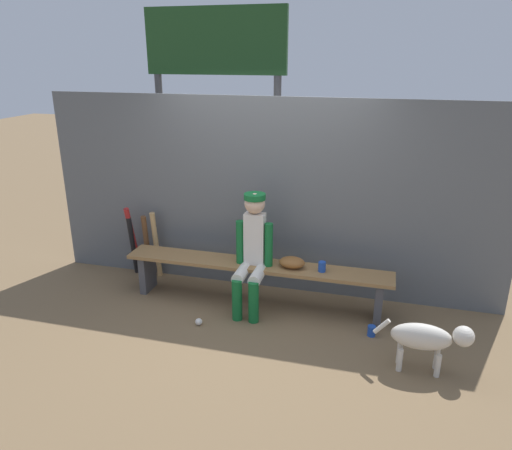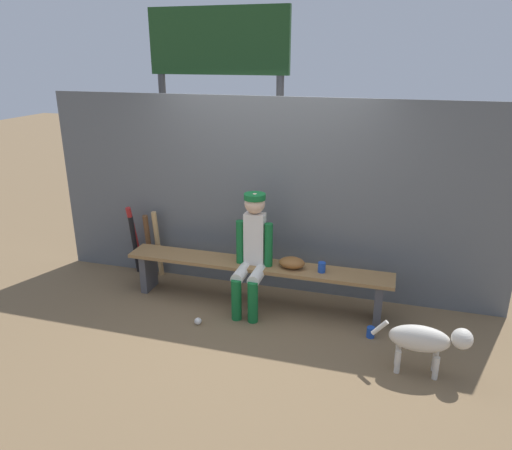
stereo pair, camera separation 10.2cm
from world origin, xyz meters
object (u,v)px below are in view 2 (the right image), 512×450
object	(u,v)px
bat_wood_tan	(158,244)
baseball_glove	(292,263)
player_seated	(252,249)
cup_on_bench	(322,267)
scoreboard	(223,72)
bat_aluminum_black	(135,245)
cup_on_ground	(371,332)
bat_wood_dark	(149,246)
baseball	(198,321)
dugout_bench	(256,272)
bat_aluminum_red	(135,240)
dog	(426,340)

from	to	relation	value
bat_wood_tan	baseball_glove	bearing A→B (deg)	-11.19
player_seated	cup_on_bench	distance (m)	0.76
scoreboard	bat_aluminum_black	bearing A→B (deg)	-120.58
bat_wood_tan	cup_on_ground	size ratio (longest dim) A/B	7.86
baseball_glove	bat_wood_dark	bearing A→B (deg)	170.24
scoreboard	bat_wood_tan	bearing A→B (deg)	-109.74
player_seated	baseball	world-z (taller)	player_seated
bat_wood_tan	cup_on_ground	xyz separation A→B (m)	(2.68, -0.69, -0.38)
bat_wood_dark	scoreboard	distance (m)	2.48
baseball_glove	bat_wood_dark	distance (m)	1.93
dugout_bench	cup_on_bench	size ratio (longest dim) A/B	27.08
cup_on_bench	bat_aluminum_black	bearing A→B (deg)	171.95
player_seated	cup_on_ground	size ratio (longest dim) A/B	11.79
bat_aluminum_red	bat_aluminum_black	world-z (taller)	bat_aluminum_red
bat_aluminum_black	cup_on_ground	distance (m)	3.08
dugout_bench	player_seated	size ratio (longest dim) A/B	2.30
player_seated	bat_wood_tan	distance (m)	1.47
cup_on_ground	scoreboard	distance (m)	3.81
scoreboard	dog	xyz separation A→B (m)	(2.71, -2.40, -2.11)
scoreboard	dugout_bench	bearing A→B (deg)	-59.99
dog	baseball_glove	bearing A→B (deg)	150.06
bat_wood_tan	bat_wood_dark	bearing A→B (deg)	-166.86
bat_wood_dark	dog	bearing A→B (deg)	-18.84
bat_aluminum_black	dog	xyz separation A→B (m)	(3.47, -1.12, -0.07)
dugout_bench	baseball	xyz separation A→B (m)	(-0.46, -0.60, -0.36)
baseball_glove	cup_on_bench	distance (m)	0.33
dugout_bench	cup_on_ground	size ratio (longest dim) A/B	27.08
bat_aluminum_black	dog	distance (m)	3.64
bat_wood_tan	bat_wood_dark	world-z (taller)	bat_wood_tan
bat_aluminum_red	cup_on_bench	world-z (taller)	bat_aluminum_red
bat_wood_dark	bat_aluminum_red	bearing A→B (deg)	177.29
bat_wood_tan	cup_on_bench	xyz separation A→B (m)	(2.11, -0.37, 0.12)
bat_aluminum_red	baseball	size ratio (longest dim) A/B	12.63
baseball	cup_on_ground	size ratio (longest dim) A/B	0.67
baseball_glove	bat_aluminum_black	distance (m)	2.13
baseball_glove	bat_aluminum_black	xyz separation A→B (m)	(-2.10, 0.33, -0.16)
dugout_bench	baseball_glove	distance (m)	0.43
bat_aluminum_red	cup_on_ground	world-z (taller)	bat_aluminum_red
cup_on_ground	cup_on_bench	distance (m)	0.82
bat_aluminum_red	bat_aluminum_black	xyz separation A→B (m)	(-0.01, -0.01, -0.06)
baseball_glove	dog	distance (m)	1.60
bat_wood_dark	dog	world-z (taller)	bat_wood_dark
player_seated	scoreboard	xyz separation A→B (m)	(-0.92, 1.72, 1.74)
dugout_bench	dog	world-z (taller)	dugout_bench
bat_aluminum_red	dog	bearing A→B (deg)	-18.02
bat_wood_tan	cup_on_ground	distance (m)	2.79
player_seated	bat_wood_tan	size ratio (longest dim) A/B	1.50
cup_on_bench	dog	size ratio (longest dim) A/B	0.13
dugout_bench	dog	xyz separation A→B (m)	(1.77, -0.79, -0.06)
bat_wood_dark	bat_aluminum_black	xyz separation A→B (m)	(-0.20, -0.00, -0.01)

